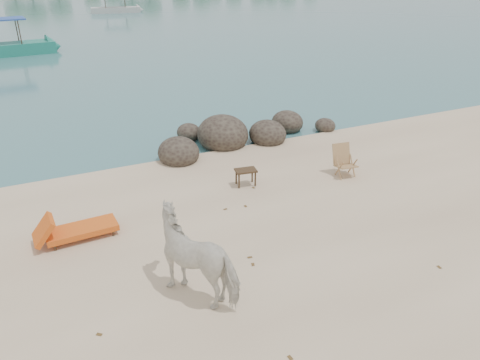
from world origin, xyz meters
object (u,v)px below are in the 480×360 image
object	(u,v)px
lounge_chair	(81,227)
deck_chair	(346,163)
cow	(200,256)
side_table	(246,178)
boulders	(234,136)

from	to	relation	value
lounge_chair	deck_chair	xyz separation A→B (m)	(6.93, 0.17, 0.15)
cow	side_table	size ratio (longest dim) A/B	3.35
boulders	lounge_chair	xyz separation A→B (m)	(-5.24, -3.79, 0.05)
boulders	side_table	size ratio (longest dim) A/B	11.66
boulders	cow	size ratio (longest dim) A/B	3.49
side_table	lounge_chair	size ratio (longest dim) A/B	0.30
boulders	cow	xyz separation A→B (m)	(-3.54, -6.49, 0.54)
side_table	deck_chair	bearing A→B (deg)	-4.59
cow	lounge_chair	world-z (taller)	cow
side_table	lounge_chair	xyz separation A→B (m)	(-4.23, -0.79, 0.06)
lounge_chair	side_table	bearing A→B (deg)	7.57
boulders	cow	world-z (taller)	cow
cow	deck_chair	bearing A→B (deg)	173.74
side_table	boulders	bearing A→B (deg)	79.93
side_table	lounge_chair	bearing A→B (deg)	-160.99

